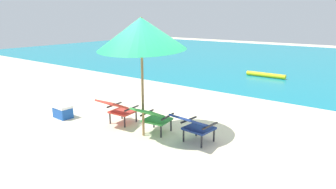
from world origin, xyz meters
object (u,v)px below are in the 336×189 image
(swim_buoy, at_px, (266,75))
(lounge_chair_center, at_px, (153,117))
(lounge_chair_left, at_px, (118,108))
(cooler_box, at_px, (63,111))
(lounge_chair_right, at_px, (194,125))
(beach_umbrella_center, at_px, (141,34))

(swim_buoy, relative_size, lounge_chair_center, 1.71)
(swim_buoy, xyz_separation_m, lounge_chair_left, (-0.68, -7.57, 0.31))
(cooler_box, bearing_deg, swim_buoy, 75.05)
(lounge_chair_right, distance_m, beach_umbrella_center, 2.03)
(lounge_chair_left, height_order, lounge_chair_right, same)
(swim_buoy, height_order, lounge_chair_right, lounge_chair_right)
(swim_buoy, xyz_separation_m, lounge_chair_right, (1.28, -7.42, 0.31))
(lounge_chair_left, relative_size, cooler_box, 1.91)
(lounge_chair_right, relative_size, beach_umbrella_center, 0.37)
(lounge_chair_left, bearing_deg, swim_buoy, 84.88)
(lounge_chair_left, relative_size, lounge_chair_center, 0.98)
(swim_buoy, bearing_deg, beach_umbrella_center, -88.51)
(lounge_chair_left, distance_m, lounge_chair_right, 1.96)
(cooler_box, bearing_deg, beach_umbrella_center, 8.62)
(lounge_chair_left, height_order, cooler_box, lounge_chair_left)
(lounge_chair_left, xyz_separation_m, lounge_chair_center, (1.02, 0.03, 0.00))
(lounge_chair_left, distance_m, cooler_box, 1.56)
(lounge_chair_left, bearing_deg, cooler_box, -162.30)
(swim_buoy, height_order, lounge_chair_left, lounge_chair_left)
(lounge_chair_right, xyz_separation_m, beach_umbrella_center, (-1.08, -0.26, 1.70))
(lounge_chair_right, distance_m, cooler_box, 3.49)
(lounge_chair_right, bearing_deg, beach_umbrella_center, -166.57)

